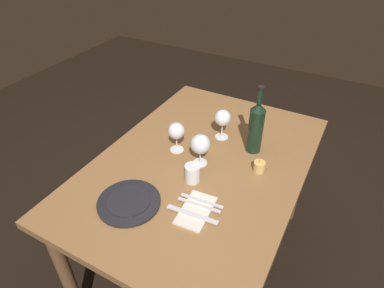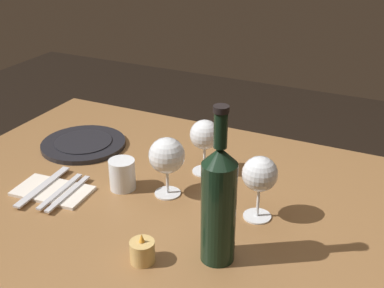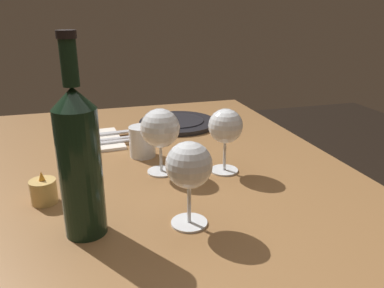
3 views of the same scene
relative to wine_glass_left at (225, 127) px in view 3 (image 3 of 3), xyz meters
name	(u,v)px [view 3 (image 3 of 3)]	position (x,y,z in m)	size (l,w,h in m)	color
dining_table	(163,208)	(0.03, 0.14, -0.20)	(1.30, 0.90, 0.74)	olive
wine_glass_left	(225,127)	(0.00, 0.00, 0.00)	(0.08, 0.08, 0.15)	white
wine_glass_right	(189,167)	(-0.20, 0.15, 0.00)	(0.08, 0.08, 0.16)	white
wine_glass_centre	(161,129)	(0.04, 0.14, 0.00)	(0.09, 0.09, 0.15)	white
wine_bottle	(79,160)	(-0.18, 0.32, 0.03)	(0.07, 0.07, 0.34)	black
water_tumbler	(142,143)	(0.15, 0.17, -0.07)	(0.07, 0.07, 0.08)	white
votive_candle	(44,192)	(-0.04, 0.40, -0.09)	(0.05, 0.05, 0.07)	#DBB266
dinner_plate	(178,123)	(0.39, 0.01, -0.10)	(0.25, 0.25, 0.02)	black
folded_napkin	(101,140)	(0.30, 0.27, -0.10)	(0.20, 0.12, 0.01)	silver
fork_inner	(102,140)	(0.28, 0.27, -0.10)	(0.03, 0.18, 0.00)	silver
fork_outer	(102,143)	(0.25, 0.27, -0.10)	(0.03, 0.18, 0.00)	silver
table_knife	(100,134)	(0.33, 0.27, -0.10)	(0.04, 0.21, 0.00)	silver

